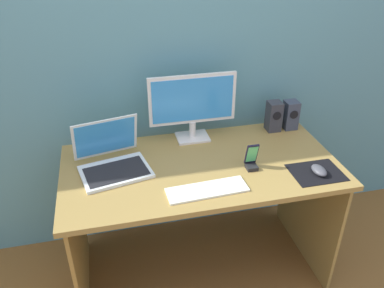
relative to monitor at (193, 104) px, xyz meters
name	(u,v)px	position (x,y,z in m)	size (l,w,h in m)	color
ground_plane	(199,267)	(-0.02, -0.27, -0.95)	(8.00, 8.00, 0.00)	brown
wall_back	(181,41)	(-0.02, 0.18, 0.30)	(6.00, 0.04, 2.50)	teal
desk	(200,189)	(-0.02, -0.27, -0.37)	(1.40, 0.71, 0.74)	olive
monitor	(193,104)	(0.00, 0.00, 0.00)	(0.48, 0.14, 0.38)	silver
speaker_right	(290,115)	(0.59, -0.01, -0.13)	(0.08, 0.08, 0.17)	#363D4C
speaker_near_monitor	(274,116)	(0.48, -0.01, -0.12)	(0.08, 0.08, 0.18)	#31333A
laptop	(112,160)	(-0.46, -0.21, -0.16)	(0.38, 0.36, 0.24)	silver
keyboard_external	(207,190)	(-0.05, -0.50, -0.21)	(0.37, 0.12, 0.01)	white
mousepad	(316,172)	(0.51, -0.48, -0.21)	(0.25, 0.20, 0.00)	black
mouse	(319,170)	(0.52, -0.49, -0.19)	(0.06, 0.10, 0.04)	#45454B
phone_in_dock	(252,160)	(0.22, -0.36, -0.16)	(0.06, 0.06, 0.14)	black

